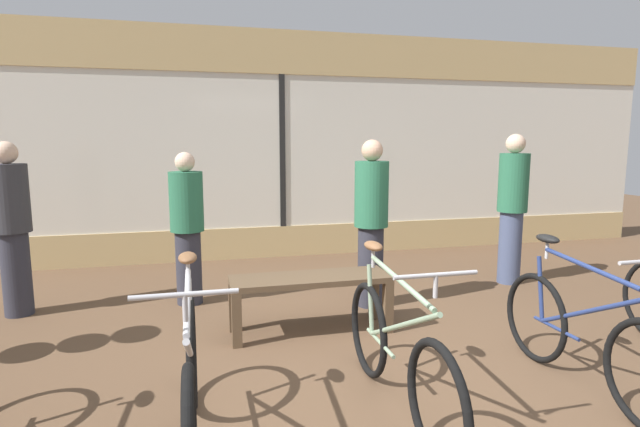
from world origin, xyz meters
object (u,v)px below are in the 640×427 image
(bicycle_center, at_px, (396,353))
(display_bench, at_px, (310,287))
(customer_by_window, at_px, (12,226))
(bicycle_right, at_px, (583,336))
(customer_near_bench, at_px, (187,226))
(bicycle_left, at_px, (191,383))
(customer_mid_floor, at_px, (371,220))
(customer_near_rack, at_px, (512,206))

(bicycle_center, bearing_deg, display_bench, 98.92)
(bicycle_center, xyz_separation_m, customer_by_window, (-2.88, 2.53, 0.50))
(bicycle_right, distance_m, customer_near_bench, 3.65)
(bicycle_center, bearing_deg, bicycle_left, -174.70)
(bicycle_left, bearing_deg, display_bench, 56.46)
(bicycle_left, height_order, customer_near_bench, customer_near_bench)
(bicycle_left, bearing_deg, customer_near_bench, 90.80)
(customer_near_bench, bearing_deg, bicycle_left, -89.20)
(display_bench, bearing_deg, customer_mid_floor, 35.84)
(display_bench, bearing_deg, customer_by_window, 157.20)
(bicycle_center, distance_m, customer_by_window, 3.86)
(bicycle_center, xyz_separation_m, bicycle_right, (1.33, -0.06, 0.00))
(bicycle_right, xyz_separation_m, display_bench, (-1.55, 1.47, 0.03))
(customer_near_rack, bearing_deg, bicycle_right, -114.58)
(bicycle_right, height_order, customer_near_bench, customer_near_bench)
(display_bench, xyz_separation_m, customer_mid_floor, (0.76, 0.55, 0.48))
(customer_mid_floor, bearing_deg, customer_by_window, 170.48)
(bicycle_left, distance_m, customer_near_bench, 2.63)
(bicycle_right, relative_size, customer_mid_floor, 1.00)
(bicycle_right, height_order, customer_by_window, customer_by_window)
(bicycle_left, xyz_separation_m, customer_mid_floor, (1.76, 2.07, 0.50))
(customer_by_window, xyz_separation_m, customer_near_bench, (1.61, -0.05, -0.06))
(customer_by_window, bearing_deg, customer_near_bench, -1.62)
(customer_near_bench, bearing_deg, customer_mid_floor, -16.30)
(bicycle_right, height_order, customer_mid_floor, customer_mid_floor)
(bicycle_right, bearing_deg, customer_near_rack, 65.42)
(bicycle_center, height_order, customer_mid_floor, customer_mid_floor)
(display_bench, bearing_deg, bicycle_right, -43.48)
(bicycle_right, bearing_deg, customer_by_window, 148.43)
(bicycle_right, xyz_separation_m, customer_mid_floor, (-0.79, 2.01, 0.51))
(bicycle_left, relative_size, display_bench, 1.23)
(bicycle_center, bearing_deg, bicycle_right, -2.51)
(bicycle_center, relative_size, bicycle_right, 1.02)
(display_bench, height_order, customer_mid_floor, customer_mid_floor)
(bicycle_center, height_order, customer_near_rack, customer_near_rack)
(bicycle_center, xyz_separation_m, customer_near_bench, (-1.27, 2.48, 0.44))
(bicycle_right, height_order, display_bench, bicycle_right)
(customer_mid_floor, bearing_deg, bicycle_center, -105.29)
(bicycle_left, relative_size, customer_near_rack, 0.98)
(bicycle_left, bearing_deg, bicycle_right, 1.25)
(bicycle_left, distance_m, bicycle_center, 1.24)
(bicycle_center, relative_size, customer_by_window, 1.03)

